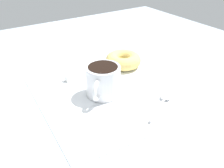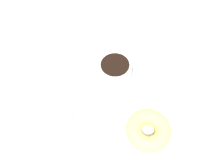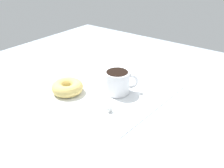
{
  "view_description": "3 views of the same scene",
  "coord_description": "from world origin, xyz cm",
  "px_view_note": "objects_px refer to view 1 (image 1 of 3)",
  "views": [
    {
      "loc": [
        29.45,
        45.15,
        31.95
      ],
      "look_at": [
        2.11,
        2.9,
        2.3
      ],
      "focal_mm": 40.0,
      "sensor_mm": 36.0,
      "label": 1
    },
    {
      "loc": [
        -29.35,
        -2.77,
        53.27
      ],
      "look_at": [
        2.11,
        2.9,
        2.3
      ],
      "focal_mm": 40.0,
      "sensor_mm": 36.0,
      "label": 2
    },
    {
      "loc": [
        44.53,
        -53.33,
        39.75
      ],
      "look_at": [
        2.11,
        2.9,
        2.3
      ],
      "focal_mm": 40.0,
      "sensor_mm": 36.0,
      "label": 3
    }
  ],
  "objects_px": {
    "donut": "(123,60)",
    "spoon": "(164,100)",
    "coffee_cup": "(103,80)",
    "sugar_cube": "(68,78)"
  },
  "relations": [
    {
      "from": "donut",
      "to": "spoon",
      "type": "height_order",
      "value": "donut"
    },
    {
      "from": "coffee_cup",
      "to": "sugar_cube",
      "type": "xyz_separation_m",
      "value": [
        0.04,
        -0.1,
        -0.03
      ]
    },
    {
      "from": "coffee_cup",
      "to": "spoon",
      "type": "relative_size",
      "value": 0.82
    },
    {
      "from": "coffee_cup",
      "to": "spoon",
      "type": "distance_m",
      "value": 0.14
    },
    {
      "from": "spoon",
      "to": "coffee_cup",
      "type": "bearing_deg",
      "value": -45.25
    },
    {
      "from": "coffee_cup",
      "to": "sugar_cube",
      "type": "distance_m",
      "value": 0.11
    },
    {
      "from": "coffee_cup",
      "to": "spoon",
      "type": "bearing_deg",
      "value": 134.75
    },
    {
      "from": "spoon",
      "to": "donut",
      "type": "bearing_deg",
      "value": -97.65
    },
    {
      "from": "spoon",
      "to": "sugar_cube",
      "type": "height_order",
      "value": "sugar_cube"
    },
    {
      "from": "donut",
      "to": "spoon",
      "type": "bearing_deg",
      "value": 82.35
    }
  ]
}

